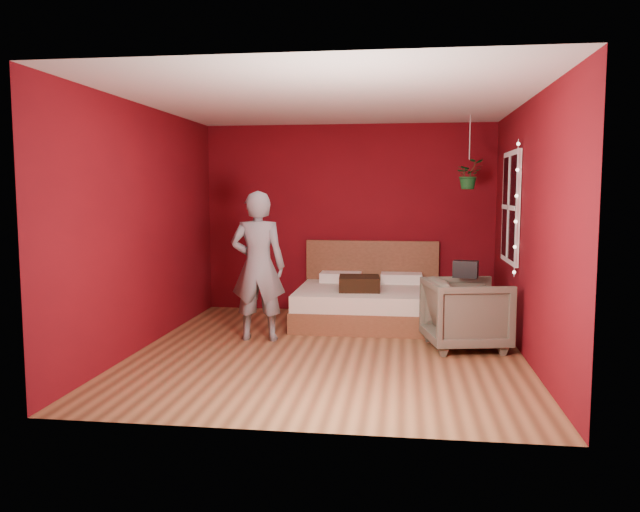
% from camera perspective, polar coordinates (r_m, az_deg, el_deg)
% --- Properties ---
extents(floor, '(4.50, 4.50, 0.00)m').
position_cam_1_polar(floor, '(6.68, 0.83, -8.65)').
color(floor, '#9B673E').
rests_on(floor, ground).
extents(room_walls, '(4.04, 4.54, 2.62)m').
position_cam_1_polar(room_walls, '(6.46, 0.85, 5.91)').
color(room_walls, maroon).
rests_on(room_walls, ground).
extents(window, '(0.05, 0.97, 1.27)m').
position_cam_1_polar(window, '(7.42, 17.00, 4.27)').
color(window, white).
rests_on(window, room_walls).
extents(fairy_lights, '(0.04, 0.04, 1.45)m').
position_cam_1_polar(fairy_lights, '(6.90, 17.50, 4.15)').
color(fairy_lights, silver).
rests_on(fairy_lights, room_walls).
extents(bed, '(1.82, 1.55, 1.00)m').
position_cam_1_polar(bed, '(8.07, 4.50, -4.22)').
color(bed, brown).
rests_on(bed, ground).
extents(person, '(0.64, 0.44, 1.69)m').
position_cam_1_polar(person, '(7.05, -5.69, -0.92)').
color(person, slate).
rests_on(person, ground).
extents(armchair, '(0.98, 0.96, 0.76)m').
position_cam_1_polar(armchair, '(6.88, 13.22, -5.16)').
color(armchair, '#5B5848').
rests_on(armchair, ground).
extents(handbag, '(0.28, 0.19, 0.19)m').
position_cam_1_polar(handbag, '(6.88, 13.17, -1.18)').
color(handbag, black).
rests_on(handbag, armchair).
extents(throw_pillow, '(0.53, 0.53, 0.18)m').
position_cam_1_polar(throw_pillow, '(7.75, 3.61, -2.51)').
color(throw_pillow, black).
rests_on(throw_pillow, bed).
extents(hanging_plant, '(0.38, 0.35, 0.90)m').
position_cam_1_polar(hanging_plant, '(7.87, 13.46, 7.27)').
color(hanging_plant, silver).
rests_on(hanging_plant, room_walls).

